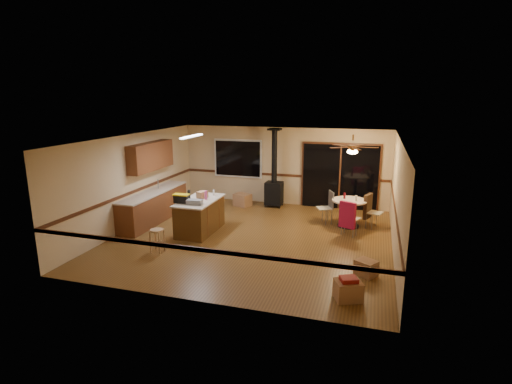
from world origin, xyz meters
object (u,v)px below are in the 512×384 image
at_px(wood_stove, 274,185).
at_px(toolbox_grey, 195,202).
at_px(blue_bucket, 201,234).
at_px(toolbox_black, 181,199).
at_px(chair_left, 328,203).
at_px(chair_right, 369,207).
at_px(kitchen_island, 200,216).
at_px(chair_near, 348,215).
at_px(box_corner_a, 348,290).
at_px(box_corner_b, 366,268).
at_px(bar_stool, 157,241).
at_px(dining_table, 349,208).
at_px(box_under_window, 243,200).

distance_m(wood_stove, toolbox_grey, 3.72).
distance_m(toolbox_grey, blue_bucket, 0.86).
relative_size(toolbox_black, chair_left, 0.68).
bearing_deg(toolbox_black, toolbox_grey, -5.09).
bearing_deg(chair_right, kitchen_island, -158.39).
bearing_deg(chair_near, chair_left, 121.92).
bearing_deg(box_corner_a, chair_left, 101.51).
xyz_separation_m(wood_stove, chair_right, (3.07, -1.32, -0.13)).
xyz_separation_m(toolbox_black, chair_near, (4.19, 1.17, -0.40)).
distance_m(toolbox_black, box_corner_a, 5.05).
relative_size(kitchen_island, toolbox_black, 4.59).
height_order(toolbox_black, box_corner_b, toolbox_black).
relative_size(chair_left, box_corner_b, 1.34).
xyz_separation_m(toolbox_grey, box_corner_a, (4.06, -2.20, -0.78)).
bearing_deg(chair_right, toolbox_black, -155.38).
xyz_separation_m(toolbox_grey, chair_left, (3.16, 2.22, -0.37)).
relative_size(bar_stool, chair_right, 0.80).
height_order(toolbox_grey, toolbox_black, toolbox_black).
bearing_deg(kitchen_island, blue_bucket, -65.00).
relative_size(kitchen_island, chair_right, 2.40).
bearing_deg(box_corner_a, blue_bucket, 151.25).
height_order(dining_table, box_corner_b, dining_table).
relative_size(kitchen_island, box_corner_a, 3.59).
distance_m(chair_left, box_under_window, 3.16).
bearing_deg(bar_stool, box_under_window, 81.65).
xyz_separation_m(kitchen_island, toolbox_grey, (0.08, -0.45, 0.51)).
xyz_separation_m(toolbox_black, chair_right, (4.69, 2.15, -0.40)).
bearing_deg(toolbox_grey, chair_right, 26.97).
height_order(toolbox_grey, box_corner_b, toolbox_grey).
relative_size(chair_left, box_corner_a, 1.14).
bearing_deg(toolbox_black, chair_left, 31.53).
bearing_deg(blue_bucket, chair_near, 19.18).
distance_m(blue_bucket, chair_left, 3.80).
bearing_deg(box_corner_a, toolbox_grey, 151.60).
distance_m(wood_stove, bar_stool, 4.97).
height_order(toolbox_black, box_under_window, toolbox_black).
bearing_deg(wood_stove, bar_stool, -109.71).
height_order(toolbox_black, bar_stool, toolbox_black).
xyz_separation_m(chair_near, box_under_window, (-3.59, 2.04, -0.39)).
height_order(chair_left, box_under_window, chair_left).
xyz_separation_m(bar_stool, box_under_window, (0.65, 4.41, -0.07)).
bearing_deg(chair_right, box_under_window, 165.38).
bearing_deg(toolbox_black, dining_table, 26.10).
xyz_separation_m(toolbox_grey, box_corner_b, (4.34, -1.06, -0.80)).
distance_m(blue_bucket, dining_table, 4.21).
bearing_deg(box_under_window, box_corner_b, -46.11).
bearing_deg(chair_right, dining_table, -168.26).
distance_m(kitchen_island, chair_near, 3.94).
xyz_separation_m(chair_left, box_corner_b, (1.18, -3.28, -0.43)).
relative_size(blue_bucket, dining_table, 0.28).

